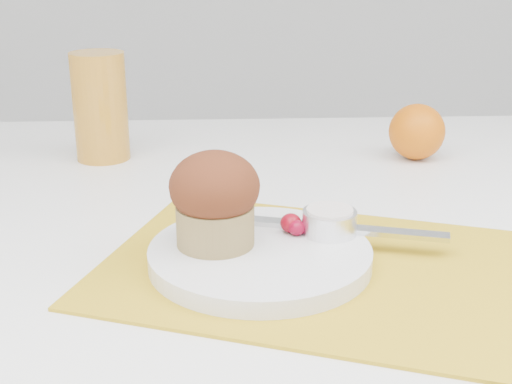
{
  "coord_description": "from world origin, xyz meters",
  "views": [
    {
      "loc": [
        -0.1,
        -0.78,
        1.06
      ],
      "look_at": [
        -0.06,
        -0.07,
        0.8
      ],
      "focal_mm": 50.0,
      "sensor_mm": 36.0,
      "label": 1
    }
  ],
  "objects_px": {
    "juice_glass": "(100,107)",
    "muffin": "(215,198)",
    "plate": "(260,256)",
    "orange": "(417,132)"
  },
  "relations": [
    {
      "from": "juice_glass",
      "to": "muffin",
      "type": "height_order",
      "value": "juice_glass"
    },
    {
      "from": "plate",
      "to": "muffin",
      "type": "height_order",
      "value": "muffin"
    },
    {
      "from": "orange",
      "to": "juice_glass",
      "type": "xyz_separation_m",
      "value": [
        -0.46,
        0.02,
        0.04
      ]
    },
    {
      "from": "orange",
      "to": "juice_glass",
      "type": "bearing_deg",
      "value": 177.11
    },
    {
      "from": "plate",
      "to": "orange",
      "type": "distance_m",
      "value": 0.43
    },
    {
      "from": "plate",
      "to": "orange",
      "type": "xyz_separation_m",
      "value": [
        0.25,
        0.35,
        0.03
      ]
    },
    {
      "from": "muffin",
      "to": "juice_glass",
      "type": "bearing_deg",
      "value": 114.63
    },
    {
      "from": "juice_glass",
      "to": "muffin",
      "type": "relative_size",
      "value": 1.61
    },
    {
      "from": "muffin",
      "to": "orange",
      "type": "bearing_deg",
      "value": 49.37
    },
    {
      "from": "juice_glass",
      "to": "muffin",
      "type": "bearing_deg",
      "value": -65.37
    }
  ]
}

